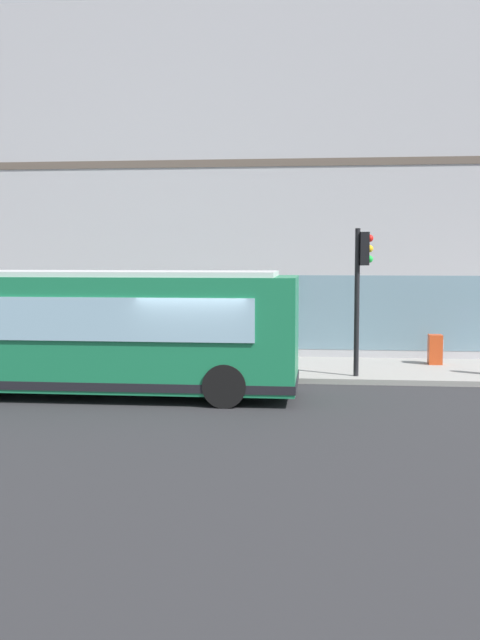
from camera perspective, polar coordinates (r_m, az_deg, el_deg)
name	(u,v)px	position (r m, az deg, el deg)	size (l,w,h in m)	color
ground	(198,401)	(18.08, -3.21, -6.11)	(120.00, 120.00, 0.00)	#262628
sidewalk_curb	(223,368)	(22.72, -1.26, -3.62)	(4.34, 40.00, 0.15)	gray
building_corner	(246,193)	(29.38, 0.46, 9.55)	(9.45, 23.14, 11.64)	#A8A8AD
city_bus_nearside	(92,333)	(18.87, -11.08, -0.95)	(2.61, 10.04, 3.07)	#197247
traffic_light_near_corner	(362,274)	(20.73, 9.18, 3.48)	(0.32, 0.49, 4.03)	black
fire_hydrant	(230,360)	(21.23, -0.73, -3.04)	(0.35, 0.35, 0.74)	gold
pedestrian_walking_along_curb	(15,331)	(24.49, -16.60, -0.79)	(0.32, 0.32, 1.66)	silver
newspaper_vending_box	(435,349)	(23.62, 14.53, -2.16)	(0.44, 0.42, 0.90)	#BF3F19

